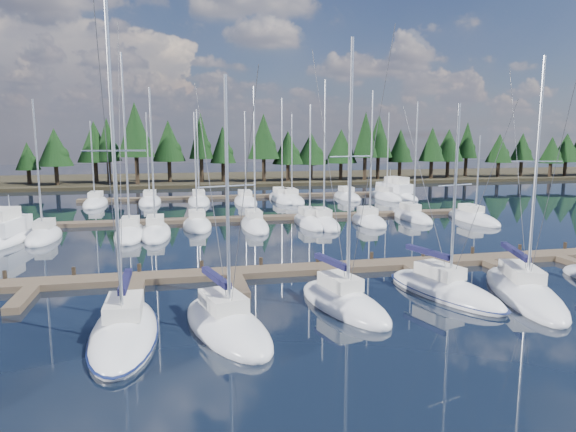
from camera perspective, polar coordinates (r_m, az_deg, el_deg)
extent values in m
plane|color=black|center=(46.53, -0.32, -2.36)|extent=(260.00, 260.00, 0.00)
cube|color=#2D2719|center=(105.43, -7.07, 4.11)|extent=(220.00, 30.00, 0.60)
cube|color=brown|center=(35.13, 3.74, -5.80)|extent=(44.00, 2.00, 0.40)
cube|color=brown|center=(32.14, -27.49, -8.24)|extent=(0.90, 4.00, 0.40)
cube|color=brown|center=(31.08, -16.66, -8.15)|extent=(0.90, 4.00, 0.40)
cube|color=brown|center=(31.15, -5.49, -7.77)|extent=(0.90, 4.00, 0.40)
cube|color=brown|center=(32.36, 5.20, -7.12)|extent=(0.90, 4.00, 0.40)
cube|color=brown|center=(34.58, 14.79, -6.33)|extent=(0.90, 4.00, 0.40)
cube|color=brown|center=(37.63, 23.01, -5.51)|extent=(0.90, 4.00, 0.40)
cylinder|color=black|center=(36.33, -28.94, -6.02)|extent=(0.26, 0.26, 0.90)
cylinder|color=black|center=(35.37, -22.69, -5.97)|extent=(0.26, 0.26, 0.90)
cylinder|color=black|center=(34.85, -16.19, -5.85)|extent=(0.26, 0.26, 0.90)
cylinder|color=black|center=(34.78, -9.57, -5.64)|extent=(0.26, 0.26, 0.90)
cylinder|color=black|center=(35.17, -3.02, -5.36)|extent=(0.26, 0.26, 0.90)
cylinder|color=black|center=(36.00, 3.30, -5.02)|extent=(0.26, 0.26, 0.90)
cylinder|color=black|center=(37.24, 9.26, -4.65)|extent=(0.26, 0.26, 0.90)
cylinder|color=black|center=(38.86, 14.78, -4.26)|extent=(0.26, 0.26, 0.90)
cylinder|color=black|center=(40.80, 19.81, -3.87)|extent=(0.26, 0.26, 0.90)
cylinder|color=black|center=(43.04, 24.34, -3.49)|extent=(0.26, 0.26, 0.90)
cylinder|color=black|center=(45.51, 28.40, -3.14)|extent=(0.26, 0.26, 0.90)
cube|color=brown|center=(56.16, -2.42, -0.19)|extent=(50.00, 1.80, 0.40)
cube|color=brown|center=(75.76, -5.00, 2.17)|extent=(46.00, 1.80, 0.40)
ellipsoid|color=white|center=(25.14, -17.72, -12.46)|extent=(2.95, 8.90, 1.90)
cube|color=silver|center=(25.15, -17.76, -9.54)|extent=(1.62, 2.85, 0.70)
cylinder|color=silver|center=(23.06, -18.73, 5.19)|extent=(0.16, 0.16, 13.65)
cylinder|color=silver|center=(25.95, -17.62, -7.23)|extent=(0.13, 3.91, 0.12)
cube|color=#151438|center=(25.91, -17.64, -6.91)|extent=(0.36, 3.74, 0.30)
cylinder|color=silver|center=(23.03, -18.81, 6.89)|extent=(2.63, 0.08, 0.07)
cylinder|color=#3F3F44|center=(21.18, -19.26, 4.46)|extent=(0.04, 3.85, 13.95)
cylinder|color=#3F3F44|center=(25.41, -18.14, 5.19)|extent=(0.04, 4.74, 13.96)
ellipsoid|color=#0D1641|center=(25.11, -17.72, -12.31)|extent=(3.07, 9.26, 0.18)
ellipsoid|color=white|center=(24.98, -6.83, -12.22)|extent=(5.03, 8.82, 1.90)
cube|color=silver|center=(24.94, -7.21, -9.33)|extent=(2.28, 3.00, 0.70)
cylinder|color=silver|center=(23.07, -6.75, 1.99)|extent=(0.20, 0.20, 10.75)
cylinder|color=silver|center=(25.62, -8.01, -7.09)|extent=(1.05, 3.57, 0.12)
cube|color=#151438|center=(25.58, -8.02, -6.77)|extent=(1.23, 3.47, 0.30)
cylinder|color=silver|center=(23.01, -6.78, 3.32)|extent=(2.63, 0.76, 0.07)
cylinder|color=#3F3F44|center=(21.43, -5.08, 1.08)|extent=(0.95, 3.50, 11.05)
cylinder|color=#3F3F44|center=(25.16, -8.50, 2.19)|extent=(1.16, 4.30, 11.06)
ellipsoid|color=white|center=(28.04, 6.19, -9.81)|extent=(4.42, 8.21, 1.90)
cube|color=silver|center=(28.00, 5.81, -7.26)|extent=(2.01, 2.77, 0.70)
cylinder|color=silver|center=(26.28, 6.92, 5.18)|extent=(0.19, 0.19, 12.89)
cylinder|color=silver|center=(28.57, 4.85, -5.35)|extent=(0.93, 3.37, 0.12)
cube|color=#151438|center=(28.53, 4.85, -5.06)|extent=(1.11, 3.27, 0.30)
cylinder|color=silver|center=(26.24, 6.94, 6.58)|extent=(2.34, 0.63, 0.07)
cylinder|color=#3F3F44|center=(24.90, 9.00, 4.58)|extent=(0.83, 3.30, 13.19)
cylinder|color=#3F3F44|center=(28.05, 4.62, 5.15)|extent=(1.01, 4.06, 13.20)
ellipsoid|color=white|center=(31.35, 16.96, -8.11)|extent=(4.99, 8.99, 1.90)
cube|color=silver|center=(31.32, 16.51, -5.83)|extent=(2.21, 3.05, 0.70)
cylinder|color=silver|center=(29.90, 18.05, 2.34)|extent=(0.20, 0.20, 9.86)
cylinder|color=silver|center=(31.86, 15.28, -4.14)|extent=(1.14, 3.66, 0.12)
cube|color=#151438|center=(31.82, 15.29, -3.87)|extent=(1.31, 3.56, 0.30)
cylinder|color=silver|center=(29.85, 18.09, 3.28)|extent=(2.41, 0.74, 0.07)
cylinder|color=#3F3F44|center=(28.68, 20.67, 1.64)|extent=(1.04, 3.58, 10.17)
cylinder|color=#3F3F44|center=(31.52, 15.08, 2.52)|extent=(1.27, 4.40, 10.17)
ellipsoid|color=#0D1641|center=(31.33, 16.97, -7.99)|extent=(5.19, 9.35, 0.18)
ellipsoid|color=white|center=(32.60, 24.67, -7.89)|extent=(5.92, 10.76, 1.90)
cube|color=silver|center=(32.76, 24.51, -5.63)|extent=(2.54, 3.65, 0.70)
cylinder|color=silver|center=(30.91, 25.84, 4.35)|extent=(0.20, 0.20, 12.27)
cylinder|color=silver|center=(33.74, 23.91, -3.87)|extent=(1.48, 4.38, 0.12)
cube|color=#151438|center=(33.71, 23.93, -3.62)|extent=(1.64, 4.25, 0.30)
cylinder|color=silver|center=(30.88, 25.91, 5.48)|extent=(2.55, 0.86, 0.07)
cylinder|color=#3F3F44|center=(28.86, 27.35, 3.67)|extent=(1.37, 4.28, 12.58)
cylinder|color=#3F3F44|center=(33.50, 24.19, 4.49)|extent=(1.69, 5.27, 12.59)
ellipsoid|color=white|center=(50.44, -25.46, -2.18)|extent=(2.60, 7.53, 1.90)
cube|color=silver|center=(50.60, -25.46, -0.76)|extent=(1.43, 2.41, 0.70)
cylinder|color=silver|center=(49.33, -26.07, 5.09)|extent=(0.16, 0.16, 11.17)
ellipsoid|color=white|center=(48.91, -17.11, -2.02)|extent=(2.77, 8.56, 1.90)
cube|color=silver|center=(49.12, -17.13, -0.55)|extent=(1.52, 2.74, 0.70)
cylinder|color=silver|center=(47.65, -17.62, 7.88)|extent=(0.16, 0.16, 15.16)
ellipsoid|color=white|center=(49.02, -14.50, -1.89)|extent=(2.76, 9.31, 1.90)
cube|color=silver|center=(49.27, -14.54, -0.41)|extent=(1.52, 2.98, 0.70)
cylinder|color=silver|center=(47.76, -14.85, 6.29)|extent=(0.16, 0.16, 12.31)
ellipsoid|color=white|center=(52.02, -10.05, -1.12)|extent=(2.82, 7.38, 1.90)
cube|color=silver|center=(52.19, -10.11, 0.25)|extent=(1.55, 2.36, 0.70)
cylinder|color=silver|center=(50.95, -10.22, 5.48)|extent=(0.16, 0.16, 10.32)
ellipsoid|color=white|center=(51.32, -3.74, -1.13)|extent=(2.52, 8.89, 1.90)
cube|color=silver|center=(51.56, -3.82, 0.26)|extent=(1.38, 2.84, 0.70)
cylinder|color=silver|center=(50.11, -3.74, 6.93)|extent=(0.16, 0.16, 12.74)
ellipsoid|color=white|center=(52.94, 2.32, -0.81)|extent=(2.46, 8.54, 1.90)
cube|color=silver|center=(53.16, 2.21, 0.54)|extent=(1.35, 2.73, 0.70)
cylinder|color=silver|center=(51.82, 2.48, 6.12)|extent=(0.16, 0.16, 11.14)
ellipsoid|color=white|center=(52.55, 3.87, -0.90)|extent=(2.69, 8.55, 1.90)
cube|color=silver|center=(52.76, 3.75, 0.47)|extent=(1.48, 2.74, 0.70)
cylinder|color=silver|center=(51.38, 4.09, 7.39)|extent=(0.16, 0.16, 13.48)
ellipsoid|color=white|center=(54.13, 8.93, -0.69)|extent=(2.81, 7.07, 1.90)
cube|color=silver|center=(54.27, 8.83, 0.62)|extent=(1.55, 2.26, 0.70)
cylinder|color=silver|center=(53.08, 9.25, 6.85)|extent=(0.16, 0.16, 12.55)
ellipsoid|color=white|center=(58.10, 13.57, -0.18)|extent=(2.43, 8.68, 1.90)
cube|color=silver|center=(58.31, 13.43, 1.05)|extent=(1.34, 2.78, 0.70)
cylinder|color=silver|center=(57.05, 14.01, 6.38)|extent=(0.16, 0.16, 11.64)
ellipsoid|color=white|center=(58.66, 19.85, -0.38)|extent=(2.60, 9.29, 1.90)
cube|color=silver|center=(58.88, 19.67, 0.85)|extent=(1.43, 2.97, 0.70)
cylinder|color=silver|center=(57.72, 20.35, 4.38)|extent=(0.16, 0.16, 8.16)
ellipsoid|color=white|center=(72.52, -20.60, 1.28)|extent=(2.89, 9.38, 1.90)
cube|color=silver|center=(72.85, -20.60, 2.27)|extent=(1.59, 3.00, 0.70)
cylinder|color=silver|center=(71.57, -20.91, 5.86)|extent=(0.16, 0.16, 9.96)
ellipsoid|color=white|center=(71.98, -15.08, 1.50)|extent=(2.92, 8.99, 1.90)
cube|color=silver|center=(72.29, -15.10, 2.48)|extent=(1.61, 2.88, 0.70)
cylinder|color=silver|center=(71.01, -15.31, 6.57)|extent=(0.16, 0.16, 11.09)
ellipsoid|color=white|center=(70.93, -9.86, 1.57)|extent=(2.89, 9.99, 1.90)
cube|color=silver|center=(71.28, -9.90, 2.57)|extent=(1.59, 3.20, 0.70)
cylinder|color=silver|center=(69.90, -9.99, 6.88)|extent=(0.16, 0.16, 11.48)
ellipsoid|color=white|center=(69.85, -4.74, 1.56)|extent=(2.88, 9.29, 1.90)
cube|color=silver|center=(70.16, -4.80, 2.58)|extent=(1.58, 2.97, 0.70)
cylinder|color=silver|center=(68.85, -4.76, 6.84)|extent=(0.16, 0.16, 11.20)
ellipsoid|color=white|center=(72.83, -0.74, 1.89)|extent=(2.90, 11.38, 1.90)
cube|color=silver|center=(73.25, -0.83, 2.88)|extent=(1.59, 3.64, 0.70)
cylinder|color=silver|center=(71.73, -0.66, 7.75)|extent=(0.16, 0.16, 13.19)
ellipsoid|color=white|center=(71.86, 0.34, 1.80)|extent=(2.99, 10.39, 1.90)
cube|color=silver|center=(72.22, 0.25, 2.79)|extent=(1.64, 3.32, 0.70)
cylinder|color=silver|center=(70.84, 0.44, 6.86)|extent=(0.16, 0.16, 11.03)
ellipsoid|color=white|center=(75.25, 6.57, 2.06)|extent=(2.99, 8.32, 1.90)
cube|color=silver|center=(75.51, 6.49, 3.00)|extent=(1.64, 2.66, 0.70)
cylinder|color=silver|center=(74.34, 6.78, 7.52)|extent=(0.16, 0.16, 12.63)
ellipsoid|color=white|center=(76.27, 10.75, 2.06)|extent=(2.75, 9.71, 1.90)
cube|color=silver|center=(76.59, 10.64, 2.99)|extent=(1.51, 3.11, 0.70)
cylinder|color=silver|center=(75.34, 11.04, 6.91)|extent=(0.16, 0.16, 11.27)
ellipsoid|color=white|center=(50.94, -28.77, -2.37)|extent=(4.60, 10.01, 1.93)
cube|color=white|center=(50.72, -28.88, -0.94)|extent=(3.17, 5.60, 1.29)
cube|color=silver|center=(50.14, -29.20, 0.17)|extent=(2.25, 3.60, 0.96)
cylinder|color=silver|center=(51.36, -28.57, 1.13)|extent=(0.09, 0.09, 1.71)
ellipsoid|color=white|center=(77.46, 11.68, 2.10)|extent=(5.75, 10.69, 2.03)
cube|color=white|center=(77.32, 11.71, 3.10)|extent=(3.82, 6.04, 1.36)
cube|color=silver|center=(76.81, 11.97, 3.90)|extent=(2.67, 3.91, 1.02)
cylinder|color=silver|center=(77.96, 11.29, 4.50)|extent=(0.10, 0.10, 1.81)
cylinder|color=black|center=(101.59, -26.82, 3.91)|extent=(0.70, 0.70, 2.49)
cone|color=black|center=(101.39, -26.97, 5.97)|extent=(4.16, 4.16, 4.84)
ellipsoid|color=black|center=(101.31, -26.65, 5.36)|extent=(2.50, 2.50, 2.50)
cylinder|color=black|center=(97.25, -24.31, 4.13)|extent=(0.70, 0.70, 3.30)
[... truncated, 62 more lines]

